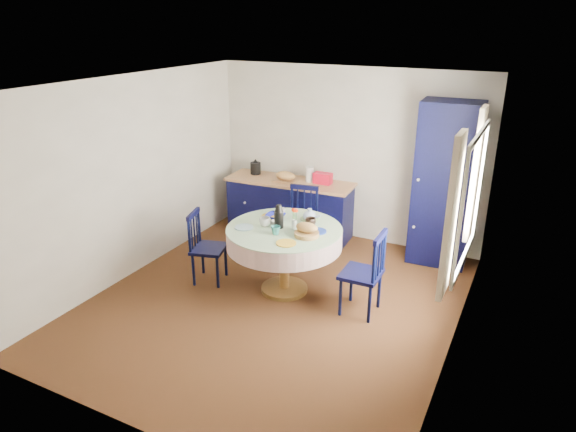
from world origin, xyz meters
name	(u,v)px	position (x,y,z in m)	size (l,w,h in m)	color
floor	(274,302)	(0.00, 0.00, 0.00)	(4.50, 4.50, 0.00)	black
ceiling	(272,84)	(0.00, 0.00, 2.50)	(4.50, 4.50, 0.00)	white
wall_back	(347,155)	(0.00, 2.25, 1.25)	(4.00, 0.02, 2.50)	silver
wall_left	(132,177)	(-2.00, 0.00, 1.25)	(0.02, 4.50, 2.50)	silver
wall_right	(464,235)	(2.00, 0.00, 1.25)	(0.02, 4.50, 2.50)	silver
window	(468,196)	(1.95, 0.30, 1.52)	(0.10, 1.74, 1.45)	white
kitchen_counter	(290,206)	(-0.75, 1.90, 0.44)	(1.94, 0.70, 1.10)	black
pantry_cabinet	(445,185)	(1.46, 2.00, 1.08)	(0.78, 0.57, 2.16)	black
dining_table	(285,238)	(-0.02, 0.30, 0.70)	(1.36, 1.36, 1.10)	#573B18
chair_left	(206,247)	(-1.02, 0.10, 0.46)	(0.48, 0.50, 0.91)	black
chair_far	(301,222)	(-0.27, 1.29, 0.50)	(0.50, 0.49, 0.98)	black
chair_right	(365,273)	(0.99, 0.26, 0.50)	(0.42, 0.44, 0.99)	black
mug_a	(265,222)	(-0.25, 0.25, 0.88)	(0.13, 0.13, 0.11)	silver
mug_b	(276,230)	(-0.02, 0.09, 0.87)	(0.11, 0.11, 0.10)	#2B7E75
mug_c	(311,222)	(0.22, 0.50, 0.87)	(0.13, 0.13, 0.10)	black
mug_d	(282,212)	(-0.23, 0.64, 0.87)	(0.10, 0.10, 0.10)	silver
cobalt_bowl	(276,216)	(-0.26, 0.53, 0.85)	(0.23, 0.23, 0.06)	navy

